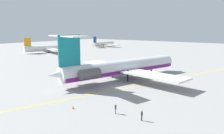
{
  "coord_description": "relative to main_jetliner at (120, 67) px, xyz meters",
  "views": [
    {
      "loc": [
        -50.6,
        -27.86,
        14.09
      ],
      "look_at": [
        0.04,
        10.38,
        2.98
      ],
      "focal_mm": 35.36,
      "sensor_mm": 36.0,
      "label": 1
    }
  ],
  "objects": [
    {
      "name": "ground_crew_starboard",
      "position": [
        -21.15,
        -13.92,
        -2.35
      ],
      "size": [
        0.36,
        0.31,
        1.75
      ],
      "rotation": [
        0.0,
        0.0,
        5.39
      ],
      "color": "black",
      "rests_on": "ground"
    },
    {
      "name": "ground_crew_near_nose",
      "position": [
        24.73,
        12.71,
        -2.36
      ],
      "size": [
        0.28,
        0.43,
        1.72
      ],
      "rotation": [
        0.0,
        0.0,
        0.2
      ],
      "color": "black",
      "rests_on": "ground"
    },
    {
      "name": "main_jetliner",
      "position": [
        0.0,
        0.0,
        0.0
      ],
      "size": [
        42.85,
        38.35,
        12.67
      ],
      "rotation": [
        0.0,
        0.0,
        -0.26
      ],
      "color": "silver",
      "rests_on": "ground"
    },
    {
      "name": "airliner_mid_right",
      "position": [
        33.25,
        74.23,
        -0.8
      ],
      "size": [
        29.62,
        29.66,
        9.01
      ],
      "rotation": [
        0.0,
        0.0,
        -0.3
      ],
      "color": "white",
      "rests_on": "ground"
    },
    {
      "name": "taxiway_centreline",
      "position": [
        1.18,
        -8.82,
        -3.45
      ],
      "size": [
        77.86,
        25.67,
        0.01
      ],
      "primitive_type": "cube",
      "rotation": [
        0.0,
        0.0,
        -0.31
      ],
      "color": "gold",
      "rests_on": "ground"
    },
    {
      "name": "airliner_far_right",
      "position": [
        84.81,
        74.75,
        -1.04
      ],
      "size": [
        27.49,
        27.19,
        8.21
      ],
      "rotation": [
        0.0,
        0.0,
        0.08
      ],
      "color": "silver",
      "rests_on": "ground"
    },
    {
      "name": "ground",
      "position": [
        1.14,
        -6.69,
        -3.45
      ],
      "size": [
        359.45,
        359.45,
        0.0
      ],
      "primitive_type": "plane",
      "color": "gray"
    },
    {
      "name": "safety_cone_nose",
      "position": [
        -23.83,
        -6.51,
        -3.18
      ],
      "size": [
        0.4,
        0.4,
        0.55
      ],
      "primitive_type": "cone",
      "color": "#EA590F",
      "rests_on": "ground"
    },
    {
      "name": "ground_crew_portside",
      "position": [
        -21.02,
        -18.83,
        -2.37
      ],
      "size": [
        0.27,
        0.41,
        1.71
      ],
      "rotation": [
        0.0,
        0.0,
        2.75
      ],
      "color": "black",
      "rests_on": "ground"
    }
  ]
}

